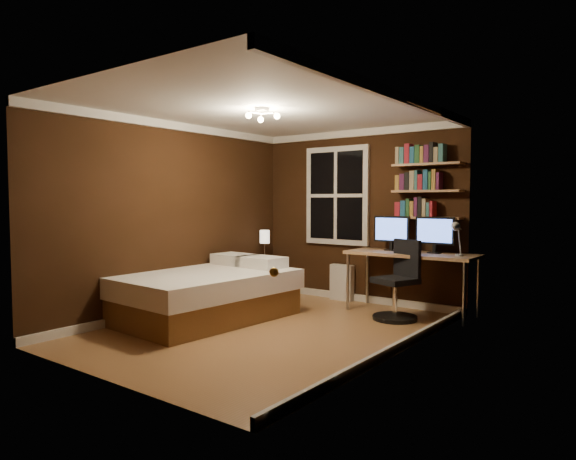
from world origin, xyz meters
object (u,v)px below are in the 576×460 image
Objects in this scene: bed at (204,294)px; monitor_right at (435,235)px; nightstand at (265,277)px; radiator at (342,282)px; bedside_lamp at (265,244)px; desk at (411,257)px; monitor_left at (391,233)px; desk_lamp at (457,238)px; office_chair at (398,289)px.

monitor_right reaches higher than bed.
nightstand reaches higher than radiator.
monitor_right reaches higher than bedside_lamp.
nightstand is 2.35m from desk.
monitor_left is (1.98, 0.29, 0.74)m from nightstand.
bed is at bearing -78.21° from bedside_lamp.
bedside_lamp is (0.00, 0.00, 0.51)m from nightstand.
monitor_left is at bearing 168.18° from desk_lamp.
monitor_right is at bearing 2.04° from nightstand.
office_chair is at bearing -5.00° from bedside_lamp.
monitor_right is (2.24, 1.90, 0.72)m from bed.
bedside_lamp is at bearing -164.28° from office_chair.
desk_lamp is (0.64, -0.12, 0.28)m from desk.
bed is 2.19m from radiator.
radiator is 2.00m from desk_lamp.
desk_lamp is 0.95m from office_chair.
monitor_left is (1.64, 1.90, 0.72)m from bed.
nightstand is 1.33× the size of desk_lamp.
office_chair is at bearing -9.30° from nightstand.
office_chair reaches higher than desk.
office_chair is (1.19, -0.64, 0.11)m from radiator.
radiator is 1.29m from desk.
desk is at bearing 5.03° from bedside_lamp.
nightstand is at bearing -164.28° from office_chair.
radiator is at bearing 170.09° from monitor_left.
office_chair is at bearing -88.97° from desk.
nightstand is at bearing -173.66° from monitor_right.
monitor_left is 0.98m from desk_lamp.
nightstand is 0.51m from bedside_lamp.
bedside_lamp is 0.44× the size of office_chair.
monitor_left is at bearing 144.65° from office_chair.
office_chair is (-0.27, -0.49, -0.66)m from monitor_right.
nightstand is (-0.34, 1.61, -0.02)m from bed.
bedside_lamp is (-0.34, 1.61, 0.49)m from bed.
desk is at bearing 111.75° from office_chair.
monitor_left is 1.16× the size of desk_lamp.
bed is 4.42× the size of monitor_left.
bedside_lamp is at bearing 105.61° from bed.
monitor_right reaches higher than desk_lamp.
office_chair reaches higher than nightstand.
monitor_right is 1.16× the size of desk_lamp.
nightstand is at bearing -178.33° from desk_lamp.
desk_lamp is at bearing 1.67° from bedside_lamp.
desk_lamp is at bearing -11.82° from monitor_left.
bedside_lamp is 2.31m from desk.
monitor_left is at bearing 52.91° from bed.
monitor_right is (2.58, 0.29, 0.74)m from nightstand.
office_chair is at bearing -155.46° from desk_lamp.
desk is 0.42m from monitor_right.
desk is at bearing -14.69° from monitor_left.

